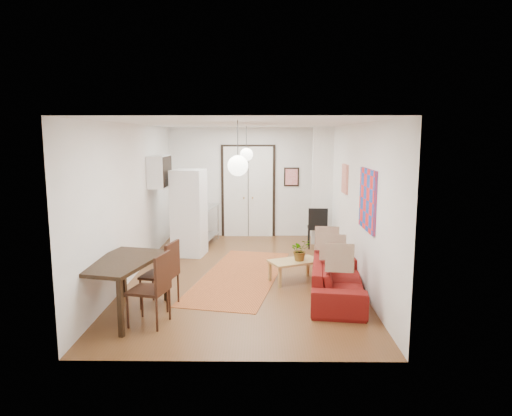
{
  "coord_description": "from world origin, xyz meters",
  "views": [
    {
      "loc": [
        0.33,
        -8.61,
        2.68
      ],
      "look_at": [
        0.24,
        0.4,
        1.25
      ],
      "focal_mm": 32.0,
      "sensor_mm": 36.0,
      "label": 1
    }
  ],
  "objects_px": {
    "sofa": "(338,280)",
    "dining_chair_far": "(150,281)",
    "fridge": "(189,213)",
    "dining_table": "(121,266)",
    "dining_chair_near": "(161,267)",
    "black_side_chair": "(317,223)",
    "coffee_table": "(294,263)",
    "kitchen_counter": "(202,219)"
  },
  "relations": [
    {
      "from": "sofa",
      "to": "dining_table",
      "type": "distance_m",
      "value": 3.48
    },
    {
      "from": "dining_table",
      "to": "black_side_chair",
      "type": "bearing_deg",
      "value": 51.48
    },
    {
      "from": "kitchen_counter",
      "to": "dining_chair_near",
      "type": "xyz_separation_m",
      "value": [
        -0.14,
        -4.18,
        -0.01
      ]
    },
    {
      "from": "kitchen_counter",
      "to": "fridge",
      "type": "relative_size",
      "value": 0.68
    },
    {
      "from": "dining_table",
      "to": "dining_chair_far",
      "type": "relative_size",
      "value": 1.61
    },
    {
      "from": "kitchen_counter",
      "to": "black_side_chair",
      "type": "xyz_separation_m",
      "value": [
        2.83,
        -0.31,
        -0.04
      ]
    },
    {
      "from": "coffee_table",
      "to": "dining_chair_near",
      "type": "bearing_deg",
      "value": -152.61
    },
    {
      "from": "dining_chair_far",
      "to": "black_side_chair",
      "type": "bearing_deg",
      "value": 160.22
    },
    {
      "from": "sofa",
      "to": "coffee_table",
      "type": "bearing_deg",
      "value": 46.06
    },
    {
      "from": "coffee_table",
      "to": "fridge",
      "type": "bearing_deg",
      "value": 139.44
    },
    {
      "from": "kitchen_counter",
      "to": "dining_table",
      "type": "bearing_deg",
      "value": -89.64
    },
    {
      "from": "dining_chair_far",
      "to": "black_side_chair",
      "type": "height_order",
      "value": "dining_chair_far"
    },
    {
      "from": "dining_chair_near",
      "to": "dining_chair_far",
      "type": "bearing_deg",
      "value": 13.15
    },
    {
      "from": "kitchen_counter",
      "to": "sofa",
      "type": "bearing_deg",
      "value": -46.62
    },
    {
      "from": "fridge",
      "to": "dining_table",
      "type": "bearing_deg",
      "value": -89.6
    },
    {
      "from": "dining_table",
      "to": "dining_chair_near",
      "type": "xyz_separation_m",
      "value": [
        0.48,
        0.46,
        -0.14
      ]
    },
    {
      "from": "coffee_table",
      "to": "kitchen_counter",
      "type": "relative_size",
      "value": 0.79
    },
    {
      "from": "kitchen_counter",
      "to": "black_side_chair",
      "type": "relative_size",
      "value": 1.32
    },
    {
      "from": "black_side_chair",
      "to": "dining_chair_near",
      "type": "bearing_deg",
      "value": 55.45
    },
    {
      "from": "dining_table",
      "to": "black_side_chair",
      "type": "height_order",
      "value": "black_side_chair"
    },
    {
      "from": "black_side_chair",
      "to": "sofa",
      "type": "bearing_deg",
      "value": 91.63
    },
    {
      "from": "dining_table",
      "to": "coffee_table",
      "type": "bearing_deg",
      "value": 30.72
    },
    {
      "from": "coffee_table",
      "to": "dining_table",
      "type": "xyz_separation_m",
      "value": [
        -2.71,
        -1.61,
        0.4
      ]
    },
    {
      "from": "coffee_table",
      "to": "dining_chair_far",
      "type": "height_order",
      "value": "dining_chair_far"
    },
    {
      "from": "fridge",
      "to": "coffee_table",
      "type": "bearing_deg",
      "value": -32.56
    },
    {
      "from": "dining_chair_far",
      "to": "dining_table",
      "type": "bearing_deg",
      "value": -103.45
    },
    {
      "from": "fridge",
      "to": "black_side_chair",
      "type": "bearing_deg",
      "value": 23.12
    },
    {
      "from": "black_side_chair",
      "to": "dining_chair_far",
      "type": "bearing_deg",
      "value": 59.93
    },
    {
      "from": "dining_chair_far",
      "to": "black_side_chair",
      "type": "xyz_separation_m",
      "value": [
        2.96,
        4.57,
        -0.03
      ]
    },
    {
      "from": "sofa",
      "to": "fridge",
      "type": "xyz_separation_m",
      "value": [
        -2.9,
        2.76,
        0.66
      ]
    },
    {
      "from": "kitchen_counter",
      "to": "dining_chair_far",
      "type": "bearing_deg",
      "value": -83.61
    },
    {
      "from": "sofa",
      "to": "black_side_chair",
      "type": "height_order",
      "value": "black_side_chair"
    },
    {
      "from": "kitchen_counter",
      "to": "fridge",
      "type": "height_order",
      "value": "fridge"
    },
    {
      "from": "sofa",
      "to": "dining_chair_far",
      "type": "bearing_deg",
      "value": 117.26
    },
    {
      "from": "dining_chair_near",
      "to": "fridge",
      "type": "bearing_deg",
      "value": -166.58
    },
    {
      "from": "sofa",
      "to": "dining_table",
      "type": "bearing_deg",
      "value": 110.8
    },
    {
      "from": "dining_table",
      "to": "fridge",
      "type": "bearing_deg",
      "value": 82.4
    },
    {
      "from": "kitchen_counter",
      "to": "dining_chair_far",
      "type": "xyz_separation_m",
      "value": [
        -0.14,
        -4.88,
        -0.01
      ]
    },
    {
      "from": "kitchen_counter",
      "to": "dining_chair_near",
      "type": "height_order",
      "value": "dining_chair_near"
    },
    {
      "from": "sofa",
      "to": "dining_chair_near",
      "type": "height_order",
      "value": "dining_chair_near"
    },
    {
      "from": "fridge",
      "to": "dining_chair_near",
      "type": "bearing_deg",
      "value": -81.73
    },
    {
      "from": "kitchen_counter",
      "to": "fridge",
      "type": "xyz_separation_m",
      "value": [
        -0.15,
        -1.11,
        0.35
      ]
    }
  ]
}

